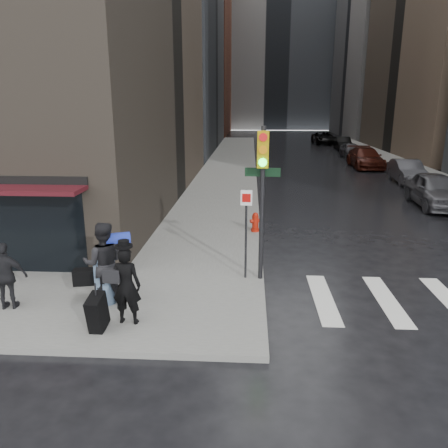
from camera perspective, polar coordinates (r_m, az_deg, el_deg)
The scene contains 17 objects.
ground at distance 10.71m, azimuth -5.48°, elevation -11.45°, with size 140.00×140.00×0.00m, color black.
sidewalk_left at distance 36.76m, azimuth 0.96°, elevation 8.13°, with size 4.00×50.00×0.15m, color slate.
sidewalk_right at distance 38.62m, azimuth 21.58°, elevation 7.42°, with size 3.00×50.00×0.15m, color slate.
bldg_left_far at distance 73.34m, azimuth -8.69°, elevation 21.82°, with size 22.00×20.00×26.00m, color brown.
bldg_right_far at distance 72.11m, azimuth 24.85°, elevation 20.35°, with size 22.00×20.00×25.00m, color gray.
bldg_distant at distance 88.24m, azimuth 6.80°, elevation 22.77°, with size 40.00×12.00×32.00m, color gray.
man_overcoat at distance 9.77m, azimuth -13.39°, elevation -8.35°, with size 1.04×0.96×1.94m.
man_jeans at distance 10.85m, azimuth -15.46°, elevation -4.91°, with size 1.47×0.94×2.02m.
man_greycoat at distance 11.42m, azimuth -26.55°, elevation -6.12°, with size 0.99×0.51×1.61m.
traffic_light at distance 11.41m, azimuth 4.85°, elevation 5.24°, with size 1.03×0.48×4.14m.
fire_hydrant at distance 16.50m, azimuth 4.10°, elevation 0.15°, with size 0.42×0.32×0.73m.
parked_car_1 at distance 23.29m, azimuth 25.89°, elevation 4.02°, with size 1.91×4.74×1.61m, color #525157.
parked_car_2 at distance 29.63m, azimuth 22.80°, elevation 6.35°, with size 1.50×4.31×1.42m, color #3A3A3E.
parked_car_3 at distance 35.55m, azimuth 17.99°, elevation 8.23°, with size 2.11×5.19×1.51m, color #3A120B.
parked_car_4 at distance 41.95m, azimuth 16.26°, elevation 9.26°, with size 1.56×3.89×1.32m, color #424247.
parked_car_5 at distance 48.42m, azimuth 15.27°, elevation 10.12°, with size 1.42×4.08×1.34m, color black.
parked_car_6 at distance 54.64m, azimuth 12.96°, elevation 10.90°, with size 2.45×5.31×1.48m, color black.
Camera 1 is at (1.57, -9.42, 4.86)m, focal length 35.00 mm.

